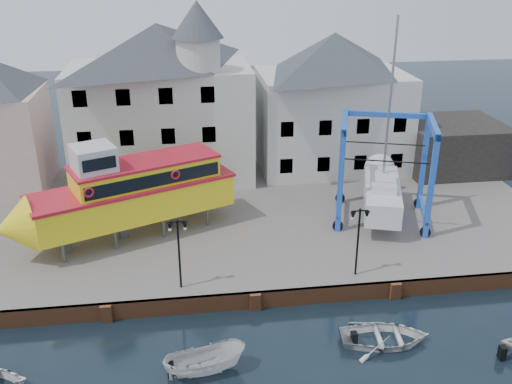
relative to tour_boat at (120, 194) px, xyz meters
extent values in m
plane|color=black|center=(7.57, -7.71, -4.06)|extent=(140.00, 140.00, 0.00)
cube|color=slate|center=(7.57, 3.29, -3.56)|extent=(44.00, 22.00, 1.00)
cube|color=brown|center=(7.57, -7.59, -3.56)|extent=(44.00, 0.25, 1.00)
cube|color=brown|center=(-0.43, -7.76, -3.56)|extent=(0.60, 0.36, 1.00)
cube|color=brown|center=(7.57, -7.76, -3.56)|extent=(0.60, 0.36, 1.00)
cube|color=brown|center=(15.57, -7.76, -3.56)|extent=(0.60, 0.36, 1.00)
cube|color=beige|center=(2.57, 10.79, 1.44)|extent=(14.00, 8.00, 9.00)
pyramid|color=#34393F|center=(2.57, 10.79, 7.54)|extent=(14.00, 8.00, 3.20)
cube|color=black|center=(-2.93, 6.83, -1.46)|extent=(1.00, 0.08, 1.20)
cube|color=black|center=(0.07, 6.83, -1.46)|extent=(1.00, 0.08, 1.20)
cube|color=black|center=(3.07, 6.83, -1.46)|extent=(1.00, 0.08, 1.20)
cube|color=black|center=(6.07, 6.83, -1.46)|extent=(1.00, 0.08, 1.20)
cube|color=black|center=(-2.93, 6.83, 1.54)|extent=(1.00, 0.08, 1.20)
cube|color=black|center=(0.07, 6.83, 1.54)|extent=(1.00, 0.08, 1.20)
cube|color=black|center=(3.07, 6.83, 1.54)|extent=(1.00, 0.08, 1.20)
cube|color=black|center=(6.07, 6.83, 1.54)|extent=(1.00, 0.08, 1.20)
cube|color=black|center=(-2.93, 6.83, 4.54)|extent=(1.00, 0.08, 1.20)
cube|color=black|center=(0.07, 6.83, 4.54)|extent=(1.00, 0.08, 1.20)
cube|color=black|center=(3.07, 6.83, 4.54)|extent=(1.00, 0.08, 1.20)
cube|color=black|center=(6.07, 6.83, 4.54)|extent=(1.00, 0.08, 1.20)
cylinder|color=beige|center=(5.57, 8.39, 7.14)|extent=(3.20, 3.20, 2.40)
cone|color=#34393F|center=(5.57, 8.39, 9.64)|extent=(3.80, 3.80, 2.60)
cube|color=beige|center=(16.57, 11.29, 0.94)|extent=(12.00, 8.00, 8.00)
pyramid|color=#34393F|center=(16.57, 11.29, 6.54)|extent=(12.00, 8.00, 3.20)
cube|color=black|center=(12.07, 7.33, -1.46)|extent=(1.00, 0.08, 1.20)
cube|color=black|center=(15.07, 7.33, -1.46)|extent=(1.00, 0.08, 1.20)
cube|color=black|center=(18.07, 7.33, -1.46)|extent=(1.00, 0.08, 1.20)
cube|color=black|center=(21.07, 7.33, -1.46)|extent=(1.00, 0.08, 1.20)
cube|color=black|center=(12.07, 7.33, 1.54)|extent=(1.00, 0.08, 1.20)
cube|color=black|center=(15.07, 7.33, 1.54)|extent=(1.00, 0.08, 1.20)
cube|color=black|center=(18.07, 7.33, 1.54)|extent=(1.00, 0.08, 1.20)
cube|color=black|center=(21.07, 7.33, 1.54)|extent=(1.00, 0.08, 1.20)
cube|color=black|center=(26.57, 9.29, -1.06)|extent=(8.00, 7.00, 4.00)
cylinder|color=black|center=(3.57, -6.51, -1.06)|extent=(0.12, 0.12, 4.00)
cube|color=black|center=(3.57, -6.51, 0.99)|extent=(0.90, 0.06, 0.06)
sphere|color=black|center=(3.57, -6.51, 1.06)|extent=(0.16, 0.16, 0.16)
cone|color=black|center=(3.17, -6.51, 0.72)|extent=(0.32, 0.32, 0.45)
sphere|color=silver|center=(3.17, -6.51, 0.54)|extent=(0.18, 0.18, 0.18)
cone|color=black|center=(3.97, -6.51, 0.72)|extent=(0.32, 0.32, 0.45)
sphere|color=silver|center=(3.97, -6.51, 0.54)|extent=(0.18, 0.18, 0.18)
cylinder|color=black|center=(13.57, -6.51, -1.06)|extent=(0.12, 0.12, 4.00)
cube|color=black|center=(13.57, -6.51, 0.99)|extent=(0.90, 0.06, 0.06)
sphere|color=black|center=(13.57, -6.51, 1.06)|extent=(0.16, 0.16, 0.16)
cone|color=black|center=(13.17, -6.51, 0.72)|extent=(0.32, 0.32, 0.45)
sphere|color=silver|center=(13.17, -6.51, 0.54)|extent=(0.18, 0.18, 0.18)
cone|color=black|center=(13.97, -6.51, 0.72)|extent=(0.32, 0.32, 0.45)
sphere|color=silver|center=(13.97, -6.51, 0.54)|extent=(0.18, 0.18, 0.18)
cylinder|color=#59595E|center=(-3.30, -2.80, -2.38)|extent=(0.26, 0.26, 1.37)
cylinder|color=#59595E|center=(-4.31, -0.46, -2.38)|extent=(0.26, 0.26, 1.37)
cylinder|color=#59595E|center=(-0.37, -1.54, -2.38)|extent=(0.26, 0.26, 1.37)
cylinder|color=#59595E|center=(-1.38, 0.80, -2.38)|extent=(0.26, 0.26, 1.37)
cylinder|color=#59595E|center=(2.56, -0.29, -2.38)|extent=(0.26, 0.26, 1.37)
cylinder|color=#59595E|center=(1.56, 2.06, -2.38)|extent=(0.26, 0.26, 1.37)
cylinder|color=#59595E|center=(5.49, 0.97, -2.38)|extent=(0.26, 0.26, 1.37)
cylinder|color=#59595E|center=(4.49, 3.31, -2.38)|extent=(0.26, 0.26, 1.37)
cube|color=#59595E|center=(-3.39, -1.45, -2.38)|extent=(0.68, 0.63, 1.37)
cube|color=#59595E|center=(-0.03, -0.01, -2.38)|extent=(0.68, 0.63, 1.37)
cube|color=#59595E|center=(3.32, 1.42, -2.38)|extent=(0.68, 0.63, 1.37)
cube|color=yellow|center=(0.80, 0.35, -0.69)|extent=(13.09, 8.21, 2.00)
cone|color=yellow|center=(-5.98, -2.56, -0.69)|extent=(3.21, 3.97, 3.46)
cube|color=red|center=(0.80, 0.35, 0.40)|extent=(13.40, 8.45, 0.20)
cube|color=yellow|center=(1.64, 0.70, 1.04)|extent=(9.60, 6.44, 1.46)
cube|color=black|center=(2.26, -0.75, 1.09)|extent=(8.06, 3.50, 0.82)
cube|color=black|center=(1.02, 2.16, 1.09)|extent=(8.06, 3.50, 0.82)
cube|color=red|center=(1.64, 0.70, 1.85)|extent=(9.80, 6.59, 0.16)
cube|color=silver|center=(-1.29, -0.55, 2.60)|extent=(3.11, 3.11, 1.66)
cube|color=black|center=(-0.81, -1.67, 2.67)|extent=(1.85, 0.84, 0.73)
torus|color=red|center=(-1.49, -2.41, 1.22)|extent=(0.64, 0.37, 0.64)
torus|color=red|center=(3.54, -0.25, 1.22)|extent=(0.64, 0.37, 0.64)
cube|color=#1B56A5|center=(14.03, -0.96, 0.44)|extent=(0.44, 0.44, 7.00)
cylinder|color=black|center=(14.03, -0.96, -2.71)|extent=(0.74, 0.45, 0.70)
cube|color=#1B56A5|center=(15.42, 3.48, 0.44)|extent=(0.44, 0.44, 7.00)
cylinder|color=black|center=(15.42, 3.48, -2.71)|extent=(0.74, 0.45, 0.70)
cube|color=#1B56A5|center=(19.42, -2.65, 0.44)|extent=(0.44, 0.44, 7.00)
cylinder|color=black|center=(19.42, -2.65, -2.71)|extent=(0.74, 0.45, 0.70)
cube|color=#1B56A5|center=(20.81, 1.79, 0.44)|extent=(0.44, 0.44, 7.00)
cylinder|color=black|center=(20.81, 1.79, -2.71)|extent=(0.74, 0.45, 0.70)
cube|color=#1B56A5|center=(14.73, 1.26, 3.76)|extent=(1.83, 4.88, 0.49)
cube|color=#1B56A5|center=(14.73, 1.26, -2.06)|extent=(1.73, 4.84, 0.21)
cube|color=#1B56A5|center=(20.12, -0.43, 3.76)|extent=(1.83, 4.88, 0.49)
cube|color=#1B56A5|center=(20.12, -0.43, -2.06)|extent=(1.73, 4.84, 0.21)
cube|color=#1B56A5|center=(18.12, 2.63, 3.76)|extent=(5.83, 2.13, 0.35)
cube|color=silver|center=(17.42, 0.41, -1.26)|extent=(4.44, 7.84, 1.60)
cone|color=silver|center=(18.75, 4.66, -1.26)|extent=(2.67, 2.21, 2.30)
cube|color=#59595E|center=(17.42, 0.41, -2.41)|extent=(0.77, 1.79, 0.70)
cube|color=silver|center=(17.27, -0.06, -0.16)|extent=(2.42, 3.34, 0.60)
cylinder|color=#99999E|center=(17.57, 0.89, 5.04)|extent=(0.20, 0.20, 11.00)
cube|color=black|center=(16.88, -1.30, 1.84)|extent=(5.19, 1.73, 0.05)
cube|color=black|center=(17.96, 2.13, 1.84)|extent=(5.19, 1.73, 0.05)
imported|color=silver|center=(4.56, -12.50, -4.06)|extent=(4.09, 2.04, 1.51)
imported|color=silver|center=(13.65, -11.46, -4.06)|extent=(4.82, 3.68, 0.93)
camera|label=1|loc=(4.04, -33.85, 14.30)|focal=40.00mm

